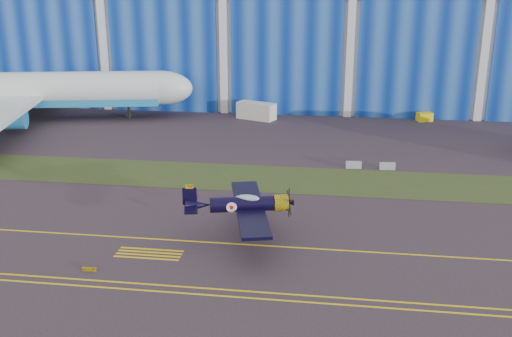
# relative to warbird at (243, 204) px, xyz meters

# --- Properties ---
(ground) EXTENTS (260.00, 260.00, 0.00)m
(ground) POSITION_rel_warbird_xyz_m (10.14, 3.55, -3.47)
(ground) COLOR #372B33
(ground) RESTS_ON ground
(grass_median) EXTENTS (260.00, 10.00, 0.02)m
(grass_median) POSITION_rel_warbird_xyz_m (10.14, 17.55, -3.45)
(grass_median) COLOR #475128
(grass_median) RESTS_ON ground
(hangar) EXTENTS (220.00, 45.70, 30.00)m
(hangar) POSITION_rel_warbird_xyz_m (10.14, 75.33, 11.49)
(hangar) COLOR silver
(hangar) RESTS_ON ground
(taxiway_centreline) EXTENTS (200.00, 0.20, 0.02)m
(taxiway_centreline) POSITION_rel_warbird_xyz_m (10.14, -1.45, -3.46)
(taxiway_centreline) COLOR yellow
(taxiway_centreline) RESTS_ON ground
(edge_line_near) EXTENTS (80.00, 0.20, 0.02)m
(edge_line_near) POSITION_rel_warbird_xyz_m (10.14, -10.95, -3.46)
(edge_line_near) COLOR yellow
(edge_line_near) RESTS_ON ground
(edge_line_far) EXTENTS (80.00, 0.20, 0.02)m
(edge_line_far) POSITION_rel_warbird_xyz_m (10.14, -9.95, -3.46)
(edge_line_far) COLOR yellow
(edge_line_far) RESTS_ON ground
(hold_short_ladder) EXTENTS (6.00, 2.40, 0.02)m
(hold_short_ladder) POSITION_rel_warbird_xyz_m (-7.86, -4.55, -3.46)
(hold_short_ladder) COLOR yellow
(hold_short_ladder) RESTS_ON ground
(guard_board_left) EXTENTS (1.20, 0.15, 0.35)m
(guard_board_left) POSITION_rel_warbird_xyz_m (-11.86, -8.45, -3.29)
(guard_board_left) COLOR yellow
(guard_board_left) RESTS_ON ground
(warbird) EXTENTS (14.61, 16.39, 4.17)m
(warbird) POSITION_rel_warbird_xyz_m (0.00, 0.00, 0.00)
(warbird) COLOR black
(warbird) RESTS_ON ground
(jetliner) EXTENTS (76.29, 68.49, 23.10)m
(jetliner) POSITION_rel_warbird_xyz_m (-45.58, 42.85, 8.08)
(jetliner) COLOR silver
(jetliner) RESTS_ON ground
(shipping_container) EXTENTS (7.12, 4.88, 2.86)m
(shipping_container) POSITION_rel_warbird_xyz_m (-5.50, 48.65, -2.03)
(shipping_container) COLOR silver
(shipping_container) RESTS_ON ground
(tug) EXTENTS (2.91, 2.36, 1.47)m
(tug) POSITION_rel_warbird_xyz_m (23.18, 51.08, -2.73)
(tug) COLOR yellow
(tug) RESTS_ON ground
(barrier_a) EXTENTS (2.05, 0.78, 0.90)m
(barrier_a) POSITION_rel_warbird_xyz_m (10.80, 23.17, -3.02)
(barrier_a) COLOR #95959A
(barrier_a) RESTS_ON ground
(barrier_b) EXTENTS (2.04, 0.77, 0.90)m
(barrier_b) POSITION_rel_warbird_xyz_m (15.10, 23.24, -3.02)
(barrier_b) COLOR #8F9796
(barrier_b) RESTS_ON ground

